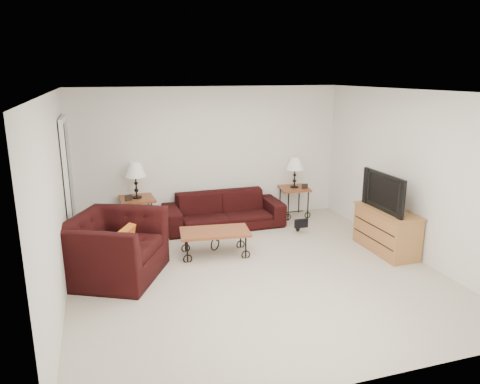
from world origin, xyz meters
name	(u,v)px	position (x,y,z in m)	size (l,w,h in m)	color
ground	(255,272)	(0.00, 0.00, 0.00)	(5.00, 5.00, 0.00)	#C0B5A4
wall_back	(211,155)	(0.00, 2.50, 1.25)	(5.00, 0.02, 2.50)	white
wall_front	(356,257)	(0.00, -2.50, 1.25)	(5.00, 0.02, 2.50)	white
wall_left	(56,202)	(-2.50, 0.00, 1.25)	(0.02, 5.00, 2.50)	white
wall_right	(412,175)	(2.50, 0.00, 1.25)	(0.02, 5.00, 2.50)	white
ceiling	(257,92)	(0.00, 0.00, 2.50)	(5.00, 5.00, 0.00)	white
doorway	(68,188)	(-2.47, 1.65, 1.02)	(0.08, 0.94, 2.04)	black
sofa	(224,210)	(0.11, 2.02, 0.31)	(2.14, 0.84, 0.62)	black
side_table_left	(138,215)	(-1.41, 2.20, 0.31)	(0.58, 0.58, 0.63)	brown
side_table_right	(294,202)	(1.57, 2.20, 0.29)	(0.54, 0.54, 0.59)	brown
lamp_left	(136,180)	(-1.41, 2.20, 0.94)	(0.36, 0.36, 0.63)	black
lamp_right	(295,173)	(1.57, 2.20, 0.88)	(0.33, 0.33, 0.59)	black
photo_frame_left	(128,198)	(-1.56, 2.05, 0.68)	(0.13, 0.02, 0.10)	black
photo_frame_right	(305,186)	(1.72, 2.05, 0.64)	(0.12, 0.02, 0.10)	black
coffee_table	(215,243)	(-0.37, 0.79, 0.20)	(1.05, 0.57, 0.39)	brown
armchair	(114,247)	(-1.88, 0.47, 0.43)	(1.32, 1.15, 0.86)	black
throw_pillow	(125,241)	(-1.72, 0.42, 0.52)	(0.39, 0.10, 0.39)	#C84F19
tv_stand	(386,230)	(2.23, 0.14, 0.34)	(0.47, 1.13, 0.68)	#AC803F
television	(389,192)	(2.21, 0.14, 0.97)	(1.01, 0.13, 0.58)	black
backpack	(298,219)	(1.29, 1.38, 0.24)	(0.36, 0.28, 0.47)	black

